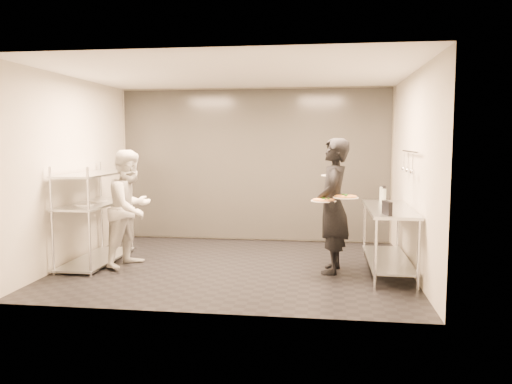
# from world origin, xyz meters

# --- Properties ---
(room_shell) EXTENTS (5.00, 4.00, 2.80)m
(room_shell) POSITION_xyz_m (0.00, 1.18, 1.40)
(room_shell) COLOR black
(room_shell) RESTS_ON ground
(pass_rack) EXTENTS (0.60, 1.60, 1.50)m
(pass_rack) POSITION_xyz_m (-2.15, -0.00, 0.77)
(pass_rack) COLOR silver
(pass_rack) RESTS_ON ground
(prep_counter) EXTENTS (0.60, 1.80, 0.92)m
(prep_counter) POSITION_xyz_m (2.18, 0.00, 0.63)
(prep_counter) COLOR silver
(prep_counter) RESTS_ON ground
(utensil_rail) EXTENTS (0.07, 1.20, 0.31)m
(utensil_rail) POSITION_xyz_m (2.43, -0.00, 1.55)
(utensil_rail) COLOR silver
(utensil_rail) RESTS_ON room_shell
(waiter) EXTENTS (0.51, 0.72, 1.88)m
(waiter) POSITION_xyz_m (1.40, -0.11, 0.94)
(waiter) COLOR black
(waiter) RESTS_ON ground
(chef) EXTENTS (0.87, 0.99, 1.71)m
(chef) POSITION_xyz_m (-1.55, -0.12, 0.86)
(chef) COLOR silver
(chef) RESTS_ON ground
(pizza_plate_near) EXTENTS (0.34, 0.34, 0.05)m
(pizza_plate_near) POSITION_xyz_m (1.27, -0.28, 1.04)
(pizza_plate_near) COLOR white
(pizza_plate_near) RESTS_ON waiter
(pizza_plate_far) EXTENTS (0.34, 0.34, 0.05)m
(pizza_plate_far) POSITION_xyz_m (1.56, -0.30, 1.09)
(pizza_plate_far) COLOR white
(pizza_plate_far) RESTS_ON waiter
(salad_plate) EXTENTS (0.27, 0.27, 0.07)m
(salad_plate) POSITION_xyz_m (1.37, 0.20, 1.37)
(salad_plate) COLOR white
(salad_plate) RESTS_ON waiter
(pos_monitor) EXTENTS (0.11, 0.25, 0.17)m
(pos_monitor) POSITION_xyz_m (2.06, -0.72, 1.01)
(pos_monitor) COLOR black
(pos_monitor) RESTS_ON prep_counter
(bottle_green) EXTENTS (0.06, 0.06, 0.22)m
(bottle_green) POSITION_xyz_m (2.16, 0.80, 1.03)
(bottle_green) COLOR gray
(bottle_green) RESTS_ON prep_counter
(bottle_clear) EXTENTS (0.06, 0.06, 0.21)m
(bottle_clear) POSITION_xyz_m (2.16, 0.49, 1.03)
(bottle_clear) COLOR gray
(bottle_clear) RESTS_ON prep_counter
(bottle_dark) EXTENTS (0.07, 0.07, 0.23)m
(bottle_dark) POSITION_xyz_m (2.19, 0.80, 1.04)
(bottle_dark) COLOR black
(bottle_dark) RESTS_ON prep_counter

